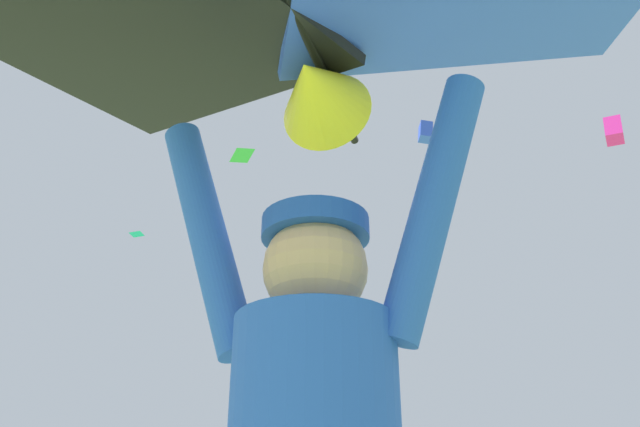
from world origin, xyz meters
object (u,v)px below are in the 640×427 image
Objects in this scene: held_stunt_kite at (304,12)px; distant_kite_magenta_low_right at (614,131)px; distant_kite_blue_far_center at (425,132)px; distant_kite_teal_overhead_distant at (137,234)px; distant_kite_green_high_left at (242,155)px.

held_stunt_kite is 16.91m from distant_kite_magenta_low_right.
distant_kite_magenta_low_right is at bearing -81.18° from distant_kite_blue_far_center.
distant_kite_blue_far_center reaches higher than distant_kite_teal_overhead_distant.
distant_kite_green_high_left is 0.91× the size of distant_kite_blue_far_center.
held_stunt_kite is 32.43m from distant_kite_blue_far_center.
distant_kite_teal_overhead_distant is 0.87× the size of distant_kite_blue_far_center.
distant_kite_teal_overhead_distant is at bearing 157.31° from distant_kite_blue_far_center.
distant_kite_magenta_low_right is at bearing -40.27° from distant_kite_green_high_left.
held_stunt_kite is 38.19m from distant_kite_teal_overhead_distant.
distant_kite_teal_overhead_distant is at bearing 107.63° from held_stunt_kite.
distant_kite_magenta_low_right is at bearing -48.97° from distant_kite_teal_overhead_distant.
distant_kite_blue_far_center is (-2.18, 14.06, 9.16)m from distant_kite_magenta_low_right.
distant_kite_teal_overhead_distant is 17.31m from distant_kite_blue_far_center.
distant_kite_teal_overhead_distant is 0.95× the size of distant_kite_green_high_left.
distant_kite_green_high_left is 10.76m from distant_kite_blue_far_center.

